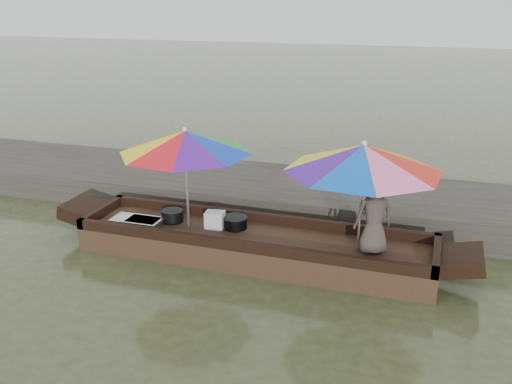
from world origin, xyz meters
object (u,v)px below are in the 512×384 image
(vendor, at_px, (374,215))
(umbrella_bow, at_px, (187,179))
(boat_hull, at_px, (254,247))
(umbrella_stern, at_px, (361,197))
(tray_scallop, at_px, (131,220))
(supply_bag, at_px, (215,220))
(charcoal_grill, at_px, (235,223))
(cooking_pot, at_px, (172,216))
(tray_crayfish, at_px, (143,222))

(vendor, distance_m, umbrella_bow, 2.77)
(boat_hull, bearing_deg, umbrella_stern, 0.00)
(tray_scallop, distance_m, supply_bag, 1.37)
(charcoal_grill, relative_size, umbrella_bow, 0.18)
(charcoal_grill, xyz_separation_m, vendor, (2.08, -0.22, 0.46))
(charcoal_grill, bearing_deg, supply_bag, -161.64)
(umbrella_bow, bearing_deg, vendor, -0.35)
(cooking_pot, bearing_deg, vendor, -3.10)
(umbrella_bow, bearing_deg, tray_crayfish, -169.70)
(tray_scallop, height_order, vendor, vendor)
(cooking_pot, bearing_deg, tray_scallop, -160.42)
(tray_scallop, height_order, umbrella_bow, umbrella_bow)
(tray_crayfish, height_order, tray_scallop, tray_crayfish)
(cooking_pot, bearing_deg, umbrella_stern, -2.97)
(tray_scallop, bearing_deg, cooking_pot, 19.58)
(boat_hull, xyz_separation_m, vendor, (1.71, -0.02, 0.72))
(supply_bag, bearing_deg, cooking_pot, 176.25)
(boat_hull, relative_size, charcoal_grill, 14.65)
(supply_bag, relative_size, umbrella_stern, 0.13)
(boat_hull, relative_size, umbrella_stern, 2.46)
(tray_scallop, distance_m, umbrella_bow, 1.22)
(boat_hull, height_order, charcoal_grill, charcoal_grill)
(boat_hull, xyz_separation_m, supply_bag, (-0.66, 0.10, 0.30))
(tray_scallop, bearing_deg, umbrella_bow, 4.04)
(boat_hull, xyz_separation_m, umbrella_stern, (1.52, 0.00, 0.95))
(cooking_pot, distance_m, tray_scallop, 0.66)
(cooking_pot, distance_m, umbrella_stern, 3.00)
(boat_hull, distance_m, cooking_pot, 1.43)
(umbrella_bow, relative_size, umbrella_stern, 0.92)
(vendor, xyz_separation_m, umbrella_bow, (-2.76, 0.02, 0.23))
(boat_hull, height_order, vendor, vendor)
(tray_crayfish, relative_size, tray_scallop, 1.00)
(boat_hull, relative_size, tray_crayfish, 9.33)
(boat_hull, xyz_separation_m, tray_scallop, (-2.01, -0.07, 0.21))
(umbrella_bow, bearing_deg, tray_scallop, -175.96)
(cooking_pot, relative_size, umbrella_bow, 0.18)
(cooking_pot, xyz_separation_m, supply_bag, (0.74, -0.05, 0.04))
(boat_hull, distance_m, supply_bag, 0.73)
(cooking_pot, distance_m, vendor, 3.15)
(charcoal_grill, height_order, umbrella_stern, umbrella_stern)
(boat_hull, bearing_deg, tray_scallop, -178.07)
(cooking_pot, xyz_separation_m, umbrella_bow, (0.35, -0.15, 0.68))
(cooking_pot, height_order, umbrella_stern, umbrella_stern)
(umbrella_stern, bearing_deg, vendor, -5.06)
(umbrella_bow, xyz_separation_m, umbrella_stern, (2.57, 0.00, 0.00))
(cooking_pot, relative_size, tray_scallop, 0.61)
(supply_bag, xyz_separation_m, umbrella_bow, (-0.39, -0.10, 0.65))
(tray_crayfish, bearing_deg, vendor, 1.83)
(cooking_pot, xyz_separation_m, umbrella_stern, (2.92, -0.15, 0.68))
(umbrella_bow, bearing_deg, charcoal_grill, 16.27)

